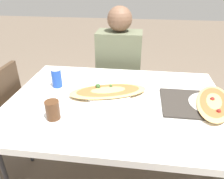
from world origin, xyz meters
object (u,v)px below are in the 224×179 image
drink_glass (53,110)px  pizza_second (214,103)px  soda_can (57,78)px  person_seated (119,64)px  dining_table (116,109)px  chair_far_seated (120,79)px  pizza_main (108,92)px

drink_glass → pizza_second: 0.91m
drink_glass → soda_can: bearing=106.8°
person_seated → soda_can: person_seated is taller
dining_table → chair_far_seated: 0.83m
soda_can → dining_table: bearing=-16.8°
dining_table → person_seated: size_ratio=1.08×
chair_far_seated → soda_can: chair_far_seated is taller
chair_far_seated → person_seated: 0.23m
dining_table → chair_far_seated: (-0.06, 0.81, -0.17)m
dining_table → soda_can: bearing=163.2°
drink_glass → dining_table: bearing=36.9°
pizza_second → person_seated: bearing=132.1°
pizza_main → pizza_second: 0.63m
dining_table → pizza_second: (0.56, 0.01, 0.09)m
person_seated → soda_can: 0.68m
person_seated → pizza_second: person_seated is taller
person_seated → pizza_second: size_ratio=2.56×
soda_can → person_seated: bearing=57.8°
dining_table → soda_can: 0.46m
soda_can → pizza_second: bearing=-6.8°
dining_table → person_seated: 0.70m
drink_glass → pizza_main: bearing=49.8°
pizza_main → drink_glass: bearing=-130.2°
pizza_second → pizza_main: bearing=175.2°
pizza_main → soda_can: 0.37m
soda_can → pizza_second: size_ratio=0.27×
person_seated → pizza_main: (-0.00, -0.64, 0.06)m
soda_can → pizza_second: (0.98, -0.12, -0.04)m
pizza_main → soda_can: soda_can is taller
drink_glass → pizza_second: size_ratio=0.22×
person_seated → dining_table: bearing=94.8°
person_seated → pizza_main: bearing=89.8°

